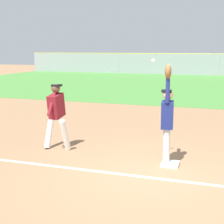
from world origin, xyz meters
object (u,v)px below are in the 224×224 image
Objects in this scene: fielder at (167,116)px; parked_car_red at (159,66)px; baseball at (153,61)px; first_base at (170,164)px; runner at (56,112)px; parked_car_blue at (205,67)px.

parked_car_red is at bearing -86.17° from fielder.
first_base is at bearing -9.44° from baseball.
first_base is at bearing -4.26° from runner.
parked_car_red reaches higher than first_base.
parked_car_red is at bearing 101.50° from baseball.
baseball is at bearing -85.16° from parked_car_blue.
parked_car_blue is at bearing 93.48° from first_base.
fielder is 1.27m from baseball.
first_base is 0.22× the size of runner.
baseball is at bearing 170.56° from first_base.
parked_car_blue is (-1.42, 30.86, -1.67)m from baseball.
first_base is at bearing -84.31° from parked_car_blue.
first_base is 0.08× the size of parked_car_red.
baseball reaches higher than fielder.
fielder reaches higher than first_base.
parked_car_red is (-6.71, 30.81, 0.63)m from first_base.
first_base is 0.09× the size of parked_car_blue.
parked_car_blue is at bearing 6.31° from parked_car_red.
runner is at bearing -89.94° from parked_car_blue.
parked_car_blue is at bearing -95.01° from fielder.
parked_car_blue is (1.15, 30.59, -0.32)m from runner.
fielder reaches higher than parked_car_blue.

